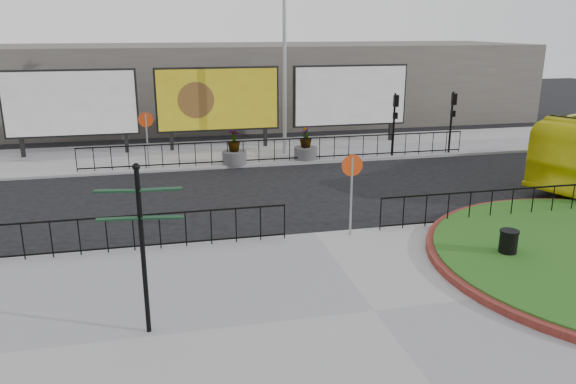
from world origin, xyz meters
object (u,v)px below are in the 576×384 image
object	(u,v)px
fingerpost_sign	(141,233)
litter_bin	(508,245)
billboard_mid	(218,100)
planter_b	(234,152)
lamp_post	(285,55)
planter_c	(306,148)

from	to	relation	value
fingerpost_sign	litter_bin	bearing A→B (deg)	19.73
billboard_mid	planter_b	distance (m)	4.07
billboard_mid	fingerpost_sign	world-z (taller)	billboard_mid
lamp_post	planter_b	world-z (taller)	lamp_post
fingerpost_sign	planter_b	bearing A→B (deg)	85.29
litter_bin	planter_b	bearing A→B (deg)	114.45
planter_b	planter_c	bearing A→B (deg)	3.16
billboard_mid	litter_bin	size ratio (longest dim) A/B	7.36
lamp_post	planter_c	bearing A→B (deg)	-63.87
litter_bin	planter_b	world-z (taller)	planter_b
lamp_post	litter_bin	xyz separation A→B (m)	(2.99, -14.14, -4.28)
billboard_mid	planter_c	size ratio (longest dim) A/B	3.92
fingerpost_sign	litter_bin	size ratio (longest dim) A/B	4.24
billboard_mid	lamp_post	world-z (taller)	lamp_post
fingerpost_sign	planter_b	world-z (taller)	fingerpost_sign
lamp_post	planter_b	bearing A→B (deg)	-149.42
fingerpost_sign	billboard_mid	bearing A→B (deg)	89.04
fingerpost_sign	planter_c	distance (m)	16.09
planter_b	planter_c	size ratio (longest dim) A/B	1.02
litter_bin	planter_c	size ratio (longest dim) A/B	0.53
litter_bin	planter_b	distance (m)	13.77
lamp_post	fingerpost_sign	xyz separation A→B (m)	(-6.36, -15.79, -2.55)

